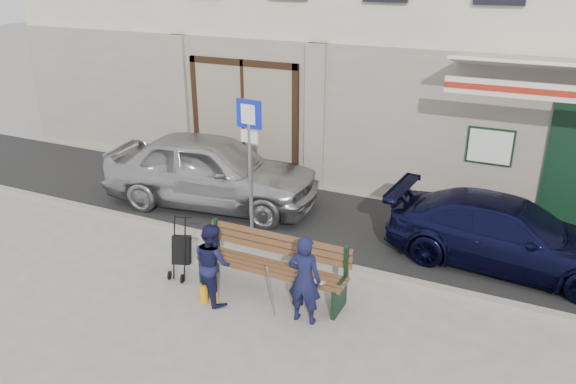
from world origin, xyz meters
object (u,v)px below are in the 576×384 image
Objects in this scene: parking_sign at (250,150)px; bench at (269,266)px; stroller at (181,251)px; woman at (212,263)px; man at (304,280)px; car_navy at (507,234)px; car_silver at (211,170)px.

parking_sign reaches higher than bench.
parking_sign reaches higher than stroller.
woman is 1.25× the size of stroller.
man is 1.33× the size of stroller.
car_navy is at bearing 37.96° from bench.
parking_sign is at bearing -49.29° from woman.
car_navy is (5.85, -0.08, -0.19)m from car_silver.
stroller is at bearing -174.09° from bench.
car_navy is at bearing 19.91° from parking_sign.
stroller is (-4.69, -2.64, -0.13)m from car_navy.
stroller is at bearing -100.46° from parking_sign.
man is 1.06× the size of woman.
car_silver is 4.46× the size of stroller.
man is at bearing -27.06° from stroller.
man is at bearing -147.30° from woman.
car_silver is 1.87× the size of bench.
man is at bearing -39.12° from parking_sign.
bench is 1.91× the size of woman.
car_navy is at bearing -132.25° from man.
car_silver is 3.71m from bench.
man is at bearing -29.09° from bench.
stroller reaches higher than bench.
bench is at bearing -32.11° from man.
woman reaches higher than stroller.
woman reaches higher than car_navy.
car_silver is at bearing 93.14° from stroller.
stroller is at bearing 4.24° from woman.
car_navy is at bearing -113.00° from woman.
man is at bearing 144.48° from car_navy.
parking_sign is 2.08m from stroller.
stroller is at bearing 123.09° from car_navy.
bench is 1.80× the size of man.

